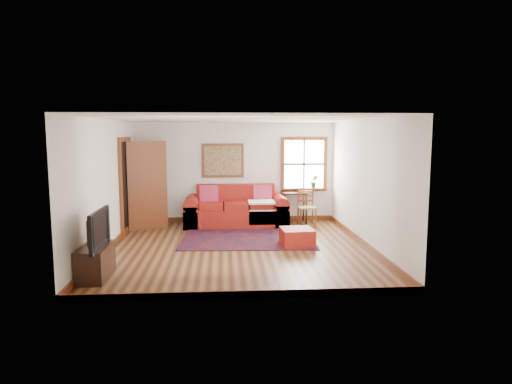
{
  "coord_description": "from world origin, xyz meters",
  "views": [
    {
      "loc": [
        -0.28,
        -8.69,
        2.25
      ],
      "look_at": [
        0.38,
        0.6,
        1.03
      ],
      "focal_mm": 32.0,
      "sensor_mm": 36.0,
      "label": 1
    }
  ],
  "objects": [
    {
      "name": "doorway",
      "position": [
        -2.21,
        1.78,
        1.07
      ],
      "size": [
        0.89,
        1.08,
        2.14
      ],
      "color": "black",
      "rests_on": "ground"
    },
    {
      "name": "persian_rug",
      "position": [
        0.23,
        0.88,
        0.01
      ],
      "size": [
        2.87,
        2.34,
        0.02
      ],
      "primitive_type": "cube",
      "rotation": [
        0.0,
        0.0,
        -0.05
      ],
      "color": "#4E100B",
      "rests_on": "ground"
    },
    {
      "name": "side_table",
      "position": [
        1.48,
        2.49,
        0.65
      ],
      "size": [
        0.64,
        0.48,
        0.77
      ],
      "color": "black",
      "rests_on": "ground"
    },
    {
      "name": "framed_artwork",
      "position": [
        -0.3,
        2.71,
        1.55
      ],
      "size": [
        1.05,
        0.07,
        0.85
      ],
      "color": "brown",
      "rests_on": "ground"
    },
    {
      "name": "window",
      "position": [
        1.78,
        2.7,
        1.31
      ],
      "size": [
        1.18,
        0.2,
        1.38
      ],
      "color": "white",
      "rests_on": "ground"
    },
    {
      "name": "room_envelope",
      "position": [
        0.0,
        0.02,
        1.65
      ],
      "size": [
        5.04,
        5.54,
        2.52
      ],
      "color": "silver",
      "rests_on": "ground"
    },
    {
      "name": "television",
      "position": [
        -2.26,
        -1.8,
        0.8
      ],
      "size": [
        0.13,
        1.03,
        0.59
      ],
      "primitive_type": "imported",
      "rotation": [
        0.0,
        0.0,
        1.57
      ],
      "color": "black",
      "rests_on": "media_cabinet"
    },
    {
      "name": "candle_hurricane",
      "position": [
        -2.23,
        -1.25,
        0.59
      ],
      "size": [
        0.12,
        0.12,
        0.18
      ],
      "color": "silver",
      "rests_on": "media_cabinet"
    },
    {
      "name": "ladder_back_chair",
      "position": [
        1.72,
        2.11,
        0.48
      ],
      "size": [
        0.43,
        0.41,
        0.9
      ],
      "color": "tan",
      "rests_on": "ground"
    },
    {
      "name": "media_cabinet",
      "position": [
        -2.28,
        -1.66,
        0.25
      ],
      "size": [
        0.41,
        0.92,
        0.5
      ],
      "primitive_type": "cube",
      "color": "black",
      "rests_on": "ground"
    },
    {
      "name": "red_ottoman",
      "position": [
        1.17,
        0.1,
        0.18
      ],
      "size": [
        0.66,
        0.66,
        0.35
      ],
      "primitive_type": "cube",
      "rotation": [
        0.0,
        0.0,
        0.07
      ],
      "color": "maroon",
      "rests_on": "ground"
    },
    {
      "name": "red_leather_sofa",
      "position": [
        0.02,
        2.27,
        0.32
      ],
      "size": [
        2.48,
        1.03,
        0.97
      ],
      "color": "maroon",
      "rests_on": "ground"
    },
    {
      "name": "ground",
      "position": [
        0.0,
        0.0,
        0.0
      ],
      "size": [
        5.5,
        5.5,
        0.0
      ],
      "primitive_type": "plane",
      "color": "#3B1F10",
      "rests_on": "ground"
    }
  ]
}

